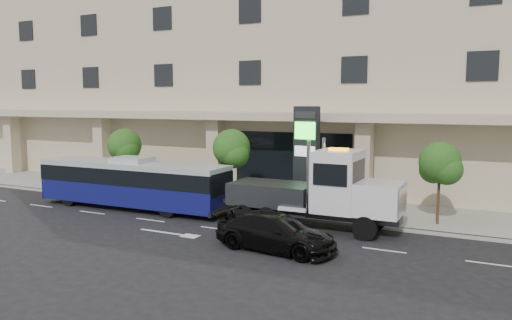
{
  "coord_description": "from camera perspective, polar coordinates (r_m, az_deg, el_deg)",
  "views": [
    {
      "loc": [
        12.09,
        -21.74,
        6.06
      ],
      "look_at": [
        0.39,
        2.0,
        2.99
      ],
      "focal_mm": 35.0,
      "sensor_mm": 36.0,
      "label": 1
    }
  ],
  "objects": [
    {
      "name": "tow_truck",
      "position": [
        24.03,
        7.41,
        -3.71
      ],
      "size": [
        9.48,
        2.46,
        4.33
      ],
      "rotation": [
        0.0,
        0.0,
        -0.0
      ],
      "color": "#2D3033",
      "rests_on": "ground"
    },
    {
      "name": "curb",
      "position": [
        27.3,
        -0.73,
        -6.06
      ],
      "size": [
        120.0,
        0.3,
        0.15
      ],
      "primitive_type": "cube",
      "color": "gray",
      "rests_on": "ground"
    },
    {
      "name": "black_sedan",
      "position": [
        20.73,
        2.25,
        -8.23
      ],
      "size": [
        5.4,
        2.65,
        1.51
      ],
      "primitive_type": "imported",
      "rotation": [
        0.0,
        0.0,
        1.47
      ],
      "color": "black",
      "rests_on": "ground"
    },
    {
      "name": "convention_center",
      "position": [
        39.27,
        8.37,
        12.26
      ],
      "size": [
        60.0,
        17.6,
        20.0
      ],
      "color": "#BBAE8C",
      "rests_on": "ground"
    },
    {
      "name": "tree_right",
      "position": [
        25.64,
        20.32,
        -0.58
      ],
      "size": [
        2.1,
        2.0,
        4.04
      ],
      "color": "#422B19",
      "rests_on": "sidewalk"
    },
    {
      "name": "signage_pylon",
      "position": [
        27.84,
        5.76,
        0.36
      ],
      "size": [
        1.47,
        0.7,
        5.7
      ],
      "rotation": [
        0.0,
        0.0,
        -0.13
      ],
      "color": "black",
      "rests_on": "sidewalk"
    },
    {
      "name": "tree_mid",
      "position": [
        29.11,
        -2.79,
        1.08
      ],
      "size": [
        2.28,
        2.2,
        4.38
      ],
      "color": "#422B19",
      "rests_on": "sidewalk"
    },
    {
      "name": "ground",
      "position": [
        25.6,
        -2.78,
        -7.09
      ],
      "size": [
        120.0,
        120.0,
        0.0
      ],
      "primitive_type": "plane",
      "color": "black",
      "rests_on": "ground"
    },
    {
      "name": "tree_left",
      "position": [
        33.72,
        -14.76,
        1.37
      ],
      "size": [
        2.27,
        2.2,
        4.22
      ],
      "color": "#422B19",
      "rests_on": "sidewalk"
    },
    {
      "name": "sidewalk",
      "position": [
        29.95,
        1.88,
        -4.92
      ],
      "size": [
        120.0,
        6.0,
        0.15
      ],
      "primitive_type": "cube",
      "color": "gray",
      "rests_on": "ground"
    },
    {
      "name": "city_bus",
      "position": [
        29.31,
        -13.95,
        -2.51
      ],
      "size": [
        11.78,
        2.62,
        2.98
      ],
      "rotation": [
        0.0,
        0.0,
        0.01
      ],
      "color": "black",
      "rests_on": "ground"
    }
  ]
}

